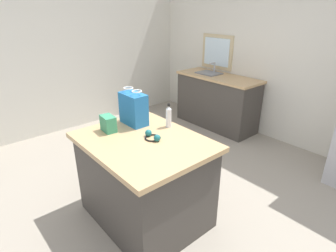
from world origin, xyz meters
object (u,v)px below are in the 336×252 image
Objects in this scene: shopping_bag at (133,109)px; small_box at (108,124)px; bottle at (169,117)px; ear_defenders at (153,136)px; kitchen_island at (145,180)px.

shopping_bag reaches higher than small_box.
bottle reaches higher than ear_defenders.
kitchen_island is 4.97× the size of bottle.
shopping_bag is at bearing 157.61° from kitchen_island.
ear_defenders is (0.04, 0.08, 0.46)m from kitchen_island.
bottle is (0.30, 0.51, 0.03)m from small_box.
kitchen_island is 0.65m from small_box.
small_box reaches higher than ear_defenders.
shopping_bag is 0.37m from bottle.
ear_defenders is at bearing 61.78° from kitchen_island.
kitchen_island is 7.23× the size of small_box.
small_box is 0.60m from bottle.
bottle is 1.23× the size of ear_defenders.
shopping_bag is 0.44m from ear_defenders.
kitchen_island is 0.47m from ear_defenders.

